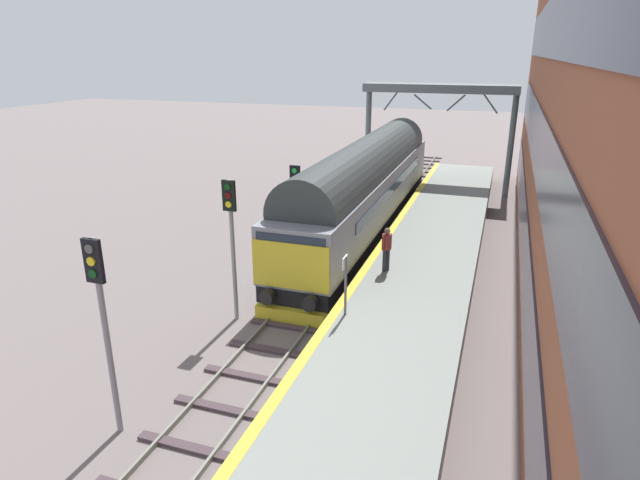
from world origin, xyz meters
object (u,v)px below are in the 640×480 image
signal_post_near (103,314)px  signal_post_far (296,201)px  signal_post_mid (232,233)px  waiting_passenger (387,245)px  diesel_locomotive (366,185)px  platform_number_sign (345,276)px

signal_post_near → signal_post_far: size_ratio=1.16×
signal_post_near → signal_post_mid: signal_post_near is taller
signal_post_mid → waiting_passenger: 5.63m
signal_post_mid → signal_post_far: 5.63m
diesel_locomotive → signal_post_near: 16.31m
signal_post_far → diesel_locomotive: bearing=67.9°
platform_number_sign → waiting_passenger: bearing=83.3°
diesel_locomotive → platform_number_sign: (2.06, -10.54, -0.23)m
signal_post_near → diesel_locomotive: bearing=83.5°
diesel_locomotive → waiting_passenger: (2.51, -6.77, -0.50)m
signal_post_mid → platform_number_sign: bearing=-5.4°
diesel_locomotive → signal_post_mid: 10.35m
diesel_locomotive → signal_post_far: diesel_locomotive is taller
signal_post_mid → signal_post_near: bearing=-90.0°
diesel_locomotive → platform_number_sign: size_ratio=10.67×
signal_post_far → platform_number_sign: 7.17m
signal_post_mid → signal_post_far: (-0.00, 5.62, -0.37)m
signal_post_near → waiting_passenger: bearing=65.2°
diesel_locomotive → signal_post_far: bearing=-112.1°
signal_post_mid → waiting_passenger: size_ratio=2.93×
signal_post_near → signal_post_mid: size_ratio=1.01×
signal_post_mid → platform_number_sign: (3.91, -0.37, -0.81)m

